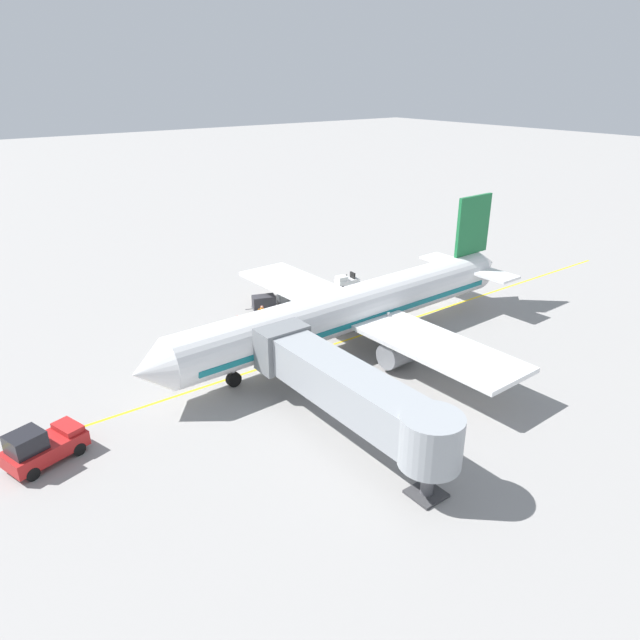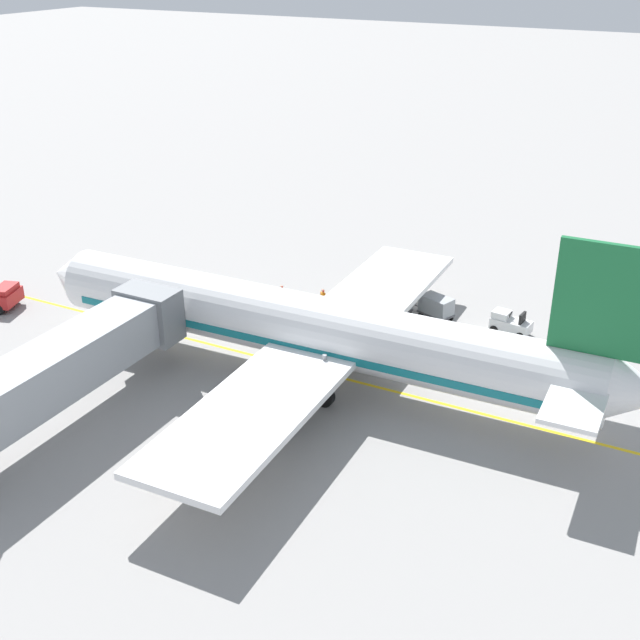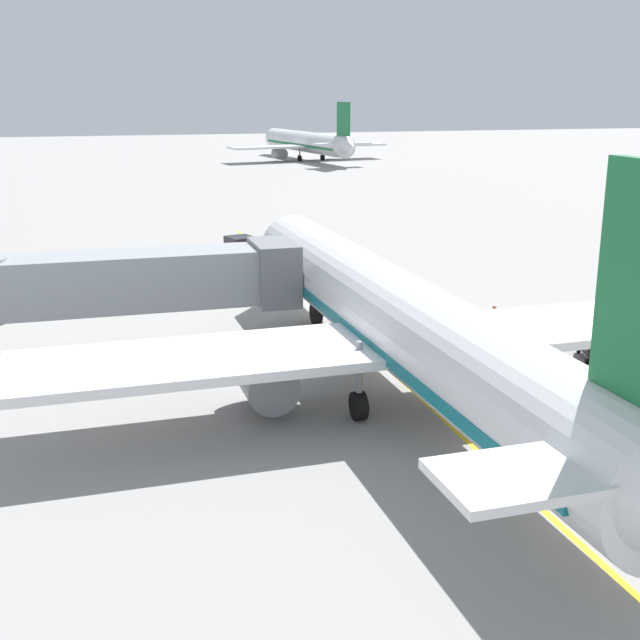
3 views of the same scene
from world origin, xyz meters
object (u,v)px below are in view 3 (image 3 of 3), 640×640
Objects in this scene: pushback_tractor at (246,257)px; ground_crew_marshaller at (494,319)px; ground_crew_wing_walker at (554,416)px; baggage_cart_second_in_train at (629,358)px; ground_crew_loader at (534,334)px; baggage_cart_front at (596,339)px; jet_bridge at (123,282)px; parked_airliner at (399,322)px; distant_taxiing_airliner at (307,143)px.

ground_crew_marshaller is (9.18, -18.13, -0.15)m from pushback_tractor.
pushback_tractor is at bearing 100.13° from ground_crew_wing_walker.
ground_crew_loader is at bearing 115.37° from baggage_cart_second_in_train.
ground_crew_loader is at bearing 145.06° from baggage_cart_front.
jet_bridge is 9.76× the size of ground_crew_marshaller.
ground_crew_wing_walker is at bearing -45.83° from jet_bridge.
ground_crew_loader is at bearing -64.73° from pushback_tractor.
parked_airliner is at bearing -168.52° from baggage_cart_front.
ground_crew_wing_walker is at bearing -107.53° from ground_crew_marshaller.
parked_airliner is 13.68m from jet_bridge.
baggage_cart_front is at bearing 48.47° from ground_crew_wing_walker.
baggage_cart_front is at bearing 11.48° from parked_airliner.
distant_taxiing_airliner reaches higher than ground_crew_marshaller.
pushback_tractor reaches higher than baggage_cart_second_in_train.
jet_bridge is at bearing -119.11° from pushback_tractor.
distant_taxiing_airliner reaches higher than ground_crew_loader.
parked_airliner is at bearing -41.24° from jet_bridge.
pushback_tractor is at bearing 118.37° from baggage_cart_front.
pushback_tractor is 91.91m from distant_taxiing_airliner.
distant_taxiing_airliner reaches higher than jet_bridge.
jet_bridge is at bearing 134.17° from ground_crew_wing_walker.
baggage_cart_front is 1.75× the size of ground_crew_loader.
baggage_cart_second_in_train is (11.93, -25.26, -0.15)m from pushback_tractor.
ground_crew_wing_walker is at bearing -55.24° from parked_airliner.
ground_crew_wing_walker is 1.00× the size of ground_crew_loader.
distant_taxiing_airliner is at bearing 72.70° from pushback_tractor.
pushback_tractor is at bearing 93.65° from parked_airliner.
baggage_cart_second_in_train is at bearing -94.64° from baggage_cart_front.
ground_crew_marshaller is at bearing 111.09° from baggage_cart_second_in_train.
pushback_tractor is 2.87× the size of ground_crew_marshaller.
baggage_cart_second_in_train is (10.36, -0.61, -2.24)m from parked_airliner.
baggage_cart_second_in_train is 1.75× the size of ground_crew_marshaller.
pushback_tractor is 1.64× the size of baggage_cart_second_in_train.
baggage_cart_front is at bearing -55.80° from ground_crew_marshaller.
baggage_cart_second_in_train is (20.64, -9.62, -2.51)m from jet_bridge.
pushback_tractor is 30.63m from ground_crew_wing_walker.
parked_airliner is 12.59× the size of baggage_cart_front.
ground_crew_loader is 0.05× the size of distant_taxiing_airliner.
ground_crew_wing_walker is (14.10, -14.51, -2.51)m from jet_bridge.
jet_bridge reaches higher than pushback_tractor.
parked_airliner is 11.03m from baggage_cart_front.
distant_taxiing_airliner is at bearing 82.24° from baggage_cart_second_in_train.
distant_taxiing_airliner reaches higher than baggage_cart_second_in_train.
distant_taxiing_airliner is at bearing 82.16° from baggage_cart_front.
ground_crew_loader is (4.48, 9.24, 0.00)m from ground_crew_wing_walker.
ground_crew_wing_walker is 10.27m from ground_crew_loader.
baggage_cart_front is at bearing 85.36° from baggage_cart_second_in_train.
ground_crew_loader is at bearing 24.31° from parked_airliner.
baggage_cart_front is (10.58, 2.15, -2.24)m from parked_airliner.
ground_crew_wing_walker is at bearing -143.24° from baggage_cart_second_in_train.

